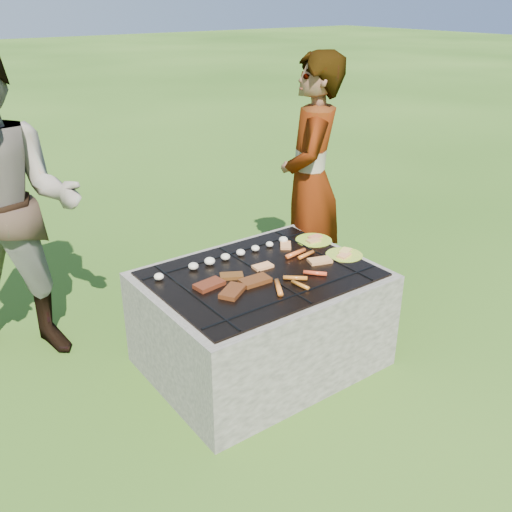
# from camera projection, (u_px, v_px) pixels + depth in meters

# --- Properties ---
(lawn) EXTENTS (60.00, 60.00, 0.00)m
(lawn) POSITION_uv_depth(u_px,v_px,m) (261.00, 361.00, 3.52)
(lawn) COLOR #244A12
(lawn) RESTS_ON ground
(fire_pit) EXTENTS (1.30, 1.00, 0.62)m
(fire_pit) POSITION_uv_depth(u_px,v_px,m) (261.00, 322.00, 3.40)
(fire_pit) COLOR #A2998F
(fire_pit) RESTS_ON ground
(mushrooms) EXTENTS (0.95, 0.06, 0.04)m
(mushrooms) POSITION_uv_depth(u_px,v_px,m) (227.00, 256.00, 3.42)
(mushrooms) COLOR #F4E8CF
(mushrooms) RESTS_ON fire_pit
(pork_slabs) EXTENTS (0.40, 0.31, 0.02)m
(pork_slabs) POSITION_uv_depth(u_px,v_px,m) (233.00, 284.00, 3.11)
(pork_slabs) COLOR maroon
(pork_slabs) RESTS_ON fire_pit
(sausages) EXTENTS (0.52, 0.41, 0.03)m
(sausages) POSITION_uv_depth(u_px,v_px,m) (296.00, 271.00, 3.26)
(sausages) COLOR orange
(sausages) RESTS_ON fire_pit
(bread_on_grate) EXTENTS (0.46, 0.42, 0.02)m
(bread_on_grate) POSITION_uv_depth(u_px,v_px,m) (295.00, 258.00, 3.43)
(bread_on_grate) COLOR #DFC172
(bread_on_grate) RESTS_ON fire_pit
(plate_far) EXTENTS (0.28, 0.28, 0.03)m
(plate_far) POSITION_uv_depth(u_px,v_px,m) (314.00, 241.00, 3.70)
(plate_far) COLOR #BCD132
(plate_far) RESTS_ON fire_pit
(plate_near) EXTENTS (0.28, 0.28, 0.03)m
(plate_near) POSITION_uv_depth(u_px,v_px,m) (344.00, 255.00, 3.49)
(plate_near) COLOR yellow
(plate_near) RESTS_ON fire_pit
(cook) EXTENTS (0.74, 0.75, 1.75)m
(cook) POSITION_uv_depth(u_px,v_px,m) (311.00, 182.00, 3.97)
(cook) COLOR #A09585
(cook) RESTS_ON ground
(bystander) EXTENTS (1.15, 1.07, 1.88)m
(bystander) POSITION_uv_depth(u_px,v_px,m) (3.00, 212.00, 3.23)
(bystander) COLOR gray
(bystander) RESTS_ON ground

